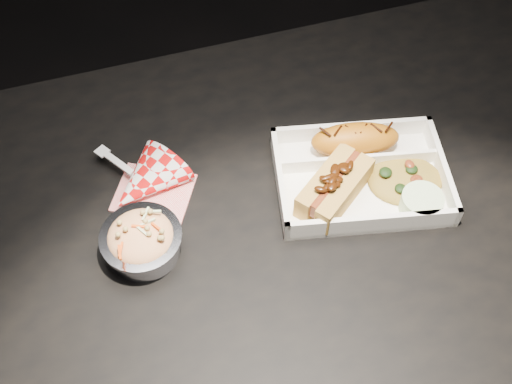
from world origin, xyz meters
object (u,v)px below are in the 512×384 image
fried_pastry (355,140)px  food_tray (360,178)px  foil_coleslaw_cup (141,240)px  dining_table (274,260)px  napkin_fork (145,183)px  hotdog (335,186)px

fried_pastry → food_tray: bearing=-101.9°
food_tray → fried_pastry: bearing=90.0°
food_tray → foil_coleslaw_cup: bearing=-164.3°
food_tray → foil_coleslaw_cup: (-0.33, -0.02, 0.02)m
dining_table → fried_pastry: size_ratio=8.88×
fried_pastry → dining_table: bearing=-148.9°
foil_coleslaw_cup → napkin_fork: size_ratio=0.68×
food_tray → napkin_fork: size_ratio=1.72×
fried_pastry → hotdog: (-0.06, -0.07, -0.00)m
dining_table → food_tray: size_ratio=4.26×
foil_coleslaw_cup → napkin_fork: (0.02, 0.10, -0.01)m
foil_coleslaw_cup → fried_pastry: bearing=12.5°
fried_pastry → napkin_fork: bearing=175.1°
dining_table → foil_coleslaw_cup: foil_coleslaw_cup is taller
napkin_fork → foil_coleslaw_cup: bearing=-46.2°
dining_table → foil_coleslaw_cup: bearing=174.1°
dining_table → foil_coleslaw_cup: 0.22m
dining_table → napkin_fork: bearing=143.0°
hotdog → foil_coleslaw_cup: (-0.28, -0.01, -0.00)m
hotdog → napkin_fork: 0.28m
food_tray → hotdog: 0.06m
fried_pastry → hotdog: size_ratio=0.99×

